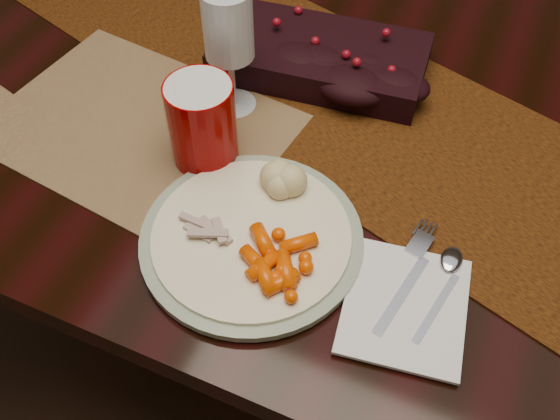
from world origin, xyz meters
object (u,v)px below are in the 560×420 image
at_px(red_cup, 202,123).
at_px(centerpiece, 320,53).
at_px(placemat_main, 138,128).
at_px(dinner_plate, 251,238).
at_px(dining_table, 348,244).
at_px(baby_carrots, 272,250).
at_px(mashed_potatoes, 283,183).
at_px(napkin, 405,306).
at_px(wine_glass, 230,53).
at_px(turkey_shreds, 207,225).

bearing_deg(red_cup, centerpiece, 72.36).
xyz_separation_m(placemat_main, dinner_plate, (0.24, -0.12, 0.01)).
bearing_deg(dining_table, baby_carrots, -92.49).
height_order(mashed_potatoes, napkin, mashed_potatoes).
distance_m(centerpiece, napkin, 0.44).
distance_m(dinner_plate, baby_carrots, 0.04).
relative_size(centerpiece, red_cup, 2.61).
distance_m(placemat_main, napkin, 0.47).
xyz_separation_m(baby_carrots, mashed_potatoes, (-0.03, 0.09, 0.01)).
height_order(dining_table, baby_carrots, baby_carrots).
bearing_deg(mashed_potatoes, centerpiece, 101.41).
height_order(dinner_plate, wine_glass, wine_glass).
bearing_deg(red_cup, mashed_potatoes, -14.12).
bearing_deg(red_cup, dinner_plate, -41.95).
bearing_deg(turkey_shreds, mashed_potatoes, 54.50).
height_order(dining_table, mashed_potatoes, mashed_potatoes).
xyz_separation_m(dining_table, mashed_potatoes, (-0.04, -0.24, 0.42)).
height_order(baby_carrots, mashed_potatoes, mashed_potatoes).
distance_m(dinner_plate, mashed_potatoes, 0.08).
bearing_deg(wine_glass, dinner_plate, -58.89).
xyz_separation_m(dining_table, napkin, (0.15, -0.33, 0.38)).
bearing_deg(napkin, baby_carrots, 173.15).
xyz_separation_m(dining_table, wine_glass, (-0.19, -0.09, 0.47)).
height_order(dining_table, napkin, napkin).
xyz_separation_m(placemat_main, red_cup, (0.12, -0.01, 0.06)).
bearing_deg(turkey_shreds, red_cup, 118.93).
distance_m(napkin, red_cup, 0.35).
relative_size(mashed_potatoes, wine_glass, 0.40).
distance_m(dinner_plate, napkin, 0.20).
bearing_deg(wine_glass, napkin, -35.01).
distance_m(dining_table, mashed_potatoes, 0.48).
height_order(turkey_shreds, red_cup, red_cup).
height_order(centerpiece, dinner_plate, centerpiece).
height_order(dining_table, centerpiece, centerpiece).
xyz_separation_m(dining_table, dinner_plate, (-0.05, -0.31, 0.39)).
relative_size(centerpiece, dinner_plate, 1.16).
bearing_deg(turkey_shreds, napkin, 0.04).
xyz_separation_m(turkey_shreds, napkin, (0.26, 0.00, -0.02)).
height_order(napkin, wine_glass, wine_glass).
bearing_deg(centerpiece, wine_glass, -125.31).
bearing_deg(baby_carrots, wine_glass, 125.37).
bearing_deg(placemat_main, red_cup, 2.02).
xyz_separation_m(centerpiece, baby_carrots, (0.08, -0.37, -0.01)).
distance_m(baby_carrots, turkey_shreds, 0.09).
relative_size(dining_table, napkin, 11.10).
relative_size(turkey_shreds, red_cup, 0.58).
height_order(dinner_plate, baby_carrots, baby_carrots).
bearing_deg(napkin, mashed_potatoes, 146.89).
xyz_separation_m(dinner_plate, mashed_potatoes, (0.01, 0.08, 0.03)).
bearing_deg(wine_glass, turkey_shreds, -71.05).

